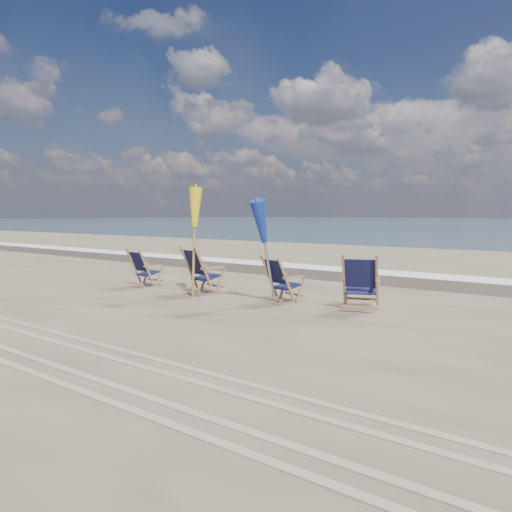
{
  "coord_description": "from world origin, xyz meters",
  "views": [
    {
      "loc": [
        6.51,
        -6.2,
        1.79
      ],
      "look_at": [
        0.0,
        2.2,
        0.9
      ],
      "focal_mm": 35.0,
      "sensor_mm": 36.0,
      "label": 1
    }
  ],
  "objects_px": {
    "umbrella_yellow": "(194,213)",
    "umbrella_blue": "(267,223)",
    "beach_chair_1": "(204,272)",
    "beach_chair_3": "(377,283)",
    "beach_chair_0": "(146,269)",
    "beach_chair_2": "(286,281)"
  },
  "relations": [
    {
      "from": "umbrella_yellow",
      "to": "umbrella_blue",
      "type": "distance_m",
      "value": 1.8
    },
    {
      "from": "beach_chair_2",
      "to": "beach_chair_3",
      "type": "bearing_deg",
      "value": -150.45
    },
    {
      "from": "beach_chair_3",
      "to": "umbrella_blue",
      "type": "distance_m",
      "value": 2.42
    },
    {
      "from": "beach_chair_1",
      "to": "umbrella_yellow",
      "type": "bearing_deg",
      "value": 64.87
    },
    {
      "from": "beach_chair_1",
      "to": "umbrella_yellow",
      "type": "xyz_separation_m",
      "value": [
        -0.13,
        -0.17,
        1.27
      ]
    },
    {
      "from": "beach_chair_0",
      "to": "beach_chair_3",
      "type": "height_order",
      "value": "beach_chair_3"
    },
    {
      "from": "beach_chair_0",
      "to": "beach_chair_2",
      "type": "distance_m",
      "value": 3.96
    },
    {
      "from": "umbrella_yellow",
      "to": "umbrella_blue",
      "type": "height_order",
      "value": "umbrella_yellow"
    },
    {
      "from": "beach_chair_1",
      "to": "beach_chair_2",
      "type": "xyz_separation_m",
      "value": [
        2.02,
        0.21,
        -0.06
      ]
    },
    {
      "from": "beach_chair_1",
      "to": "beach_chair_3",
      "type": "distance_m",
      "value": 3.79
    },
    {
      "from": "beach_chair_1",
      "to": "beach_chair_2",
      "type": "height_order",
      "value": "beach_chair_1"
    },
    {
      "from": "umbrella_blue",
      "to": "beach_chair_0",
      "type": "bearing_deg",
      "value": -178.78
    },
    {
      "from": "beach_chair_1",
      "to": "umbrella_blue",
      "type": "bearing_deg",
      "value": -164.9
    },
    {
      "from": "beach_chair_3",
      "to": "umbrella_blue",
      "type": "height_order",
      "value": "umbrella_blue"
    },
    {
      "from": "beach_chair_1",
      "to": "umbrella_blue",
      "type": "distance_m",
      "value": 1.97
    },
    {
      "from": "beach_chair_3",
      "to": "umbrella_yellow",
      "type": "height_order",
      "value": "umbrella_yellow"
    },
    {
      "from": "beach_chair_3",
      "to": "beach_chair_2",
      "type": "bearing_deg",
      "value": -6.73
    },
    {
      "from": "beach_chair_0",
      "to": "umbrella_yellow",
      "type": "height_order",
      "value": "umbrella_yellow"
    },
    {
      "from": "umbrella_blue",
      "to": "beach_chair_1",
      "type": "bearing_deg",
      "value": -176.94
    },
    {
      "from": "umbrella_blue",
      "to": "beach_chair_3",
      "type": "bearing_deg",
      "value": 14.37
    },
    {
      "from": "beach_chair_0",
      "to": "umbrella_blue",
      "type": "height_order",
      "value": "umbrella_blue"
    },
    {
      "from": "umbrella_yellow",
      "to": "umbrella_blue",
      "type": "bearing_deg",
      "value": 8.22
    }
  ]
}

